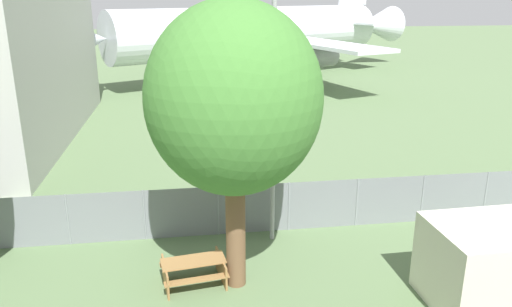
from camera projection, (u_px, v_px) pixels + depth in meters
The scene contains 5 objects.
perimeter_fence at pixel (218, 211), 17.57m from camera, with size 56.07×0.07×1.83m.
airplane at pixel (257, 31), 49.04m from camera, with size 37.30×29.35×13.87m.
picnic_bench_open_grass at pixel (194, 269), 14.71m from camera, with size 2.05×1.65×0.76m.
tree_near_hangar at pixel (234, 100), 13.16m from camera, with size 4.73×4.73×8.17m.
light_mast at pixel (274, 90), 15.93m from camera, with size 0.44×0.44×8.76m.
Camera 1 is at (-0.99, -6.58, 8.23)m, focal length 35.00 mm.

